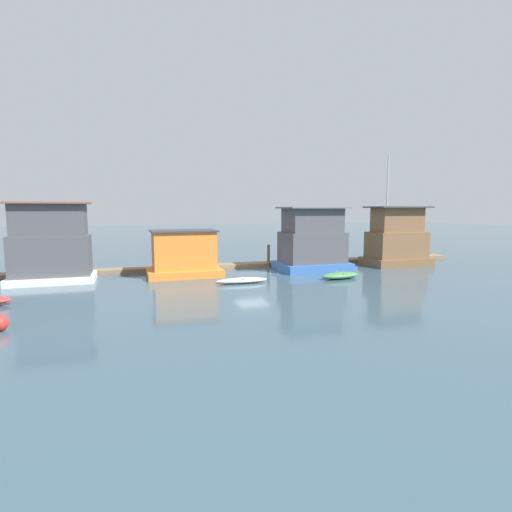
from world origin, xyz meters
name	(u,v)px	position (x,y,z in m)	size (l,w,h in m)	color
ground_plane	(252,272)	(0.00, 0.00, 0.00)	(200.00, 200.00, 0.00)	#385160
dock_walkway	(241,265)	(0.00, 3.16, 0.15)	(42.40, 1.57, 0.30)	#846B4C
houseboat_white	(51,245)	(-14.17, 0.15, 2.51)	(5.42, 3.24, 5.41)	white
houseboat_orange	(184,255)	(-5.32, -0.03, 1.59)	(5.36, 3.78, 3.42)	orange
houseboat_blue	(312,242)	(5.01, -0.37, 2.31)	(5.55, 4.11, 5.11)	#3866B7
houseboat_brown	(396,240)	(13.31, -0.19, 2.25)	(5.49, 3.46, 9.63)	brown
dinghy_white	(242,280)	(-2.05, -4.18, 0.18)	(3.53, 1.13, 0.35)	white
dinghy_green	(340,275)	(5.09, -4.76, 0.24)	(3.18, 1.65, 0.47)	#47844C
mooring_post_far_right	(320,256)	(7.05, 2.13, 0.81)	(0.23, 0.23, 1.61)	brown
mooring_post_near_right	(292,255)	(4.32, 2.13, 1.00)	(0.21, 0.21, 2.01)	brown
mooring_post_centre	(268,256)	(2.15, 2.13, 0.96)	(0.24, 0.24, 1.93)	brown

